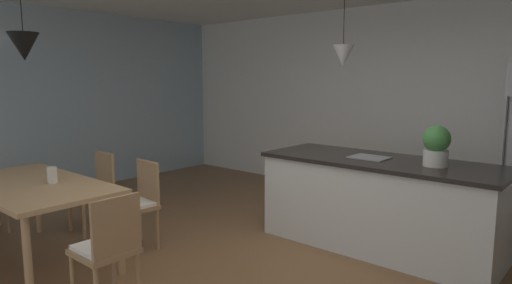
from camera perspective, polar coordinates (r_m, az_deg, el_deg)
ground_plane at (r=3.98m, az=-1.03°, el=-17.20°), size 10.00×8.40×0.04m
wall_back_kitchen at (r=6.42m, az=18.75°, el=4.73°), size 10.00×0.12×2.70m
window_wall_left_glazing at (r=7.00m, az=-26.80°, el=4.54°), size 0.06×8.40×2.70m
dining_table at (r=4.51m, az=-27.00°, el=-5.58°), size 1.79×0.93×0.75m
chair_kitchen_end at (r=3.47m, az=-18.56°, el=-12.70°), size 0.40×0.40×0.87m
chair_far_right at (r=4.59m, az=-15.09°, el=-7.44°), size 0.43×0.43×0.87m
chair_far_left at (r=5.26m, az=-20.08°, el=-5.67°), size 0.42×0.42×0.87m
kitchen_island at (r=4.62m, az=15.60°, el=-7.52°), size 2.33×0.91×0.91m
pendant_over_table at (r=4.29m, az=-27.76°, el=10.86°), size 0.26×0.26×0.86m
pendant_over_island_main at (r=4.67m, az=11.17°, el=10.86°), size 0.21×0.21×0.90m
potted_plant_on_island at (r=4.30m, az=22.23°, el=-0.37°), size 0.24×0.24×0.37m
vase_on_dining_table at (r=4.39m, az=-24.79°, el=-3.89°), size 0.09×0.09×0.15m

